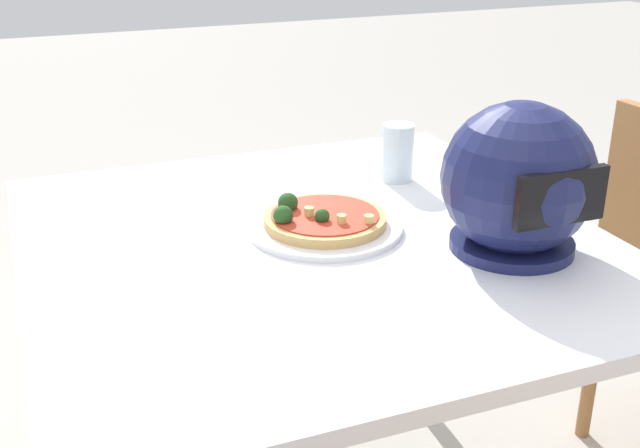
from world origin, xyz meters
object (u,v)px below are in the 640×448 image
(pizza, at_px, (322,218))
(motorcycle_helmet, at_px, (518,182))
(dining_table, at_px, (315,277))
(drinking_glass, at_px, (397,152))

(pizza, relative_size, motorcycle_helmet, 0.86)
(dining_table, distance_m, motorcycle_helmet, 0.41)
(dining_table, relative_size, drinking_glass, 8.54)
(drinking_glass, bearing_deg, motorcycle_helmet, 93.70)
(dining_table, bearing_deg, motorcycle_helmet, 150.50)
(motorcycle_helmet, height_order, drinking_glass, motorcycle_helmet)
(dining_table, bearing_deg, pizza, -130.79)
(dining_table, bearing_deg, drinking_glass, -140.83)
(motorcycle_helmet, xyz_separation_m, drinking_glass, (0.03, -0.40, -0.07))
(pizza, distance_m, motorcycle_helmet, 0.36)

